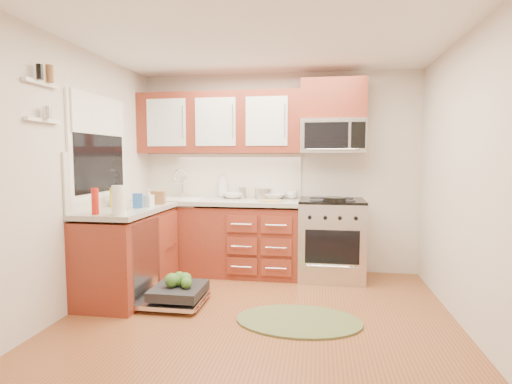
% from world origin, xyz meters
% --- Properties ---
extents(floor, '(3.50, 3.50, 0.00)m').
position_xyz_m(floor, '(0.00, 0.00, 0.00)').
color(floor, brown).
rests_on(floor, ground).
extents(ceiling, '(3.50, 3.50, 0.00)m').
position_xyz_m(ceiling, '(0.00, 0.00, 2.50)').
color(ceiling, white).
rests_on(ceiling, ground).
extents(wall_back, '(3.50, 0.04, 2.50)m').
position_xyz_m(wall_back, '(0.00, 1.75, 1.25)').
color(wall_back, beige).
rests_on(wall_back, ground).
extents(wall_front, '(3.50, 0.04, 2.50)m').
position_xyz_m(wall_front, '(0.00, -1.75, 1.25)').
color(wall_front, beige).
rests_on(wall_front, ground).
extents(wall_left, '(0.04, 3.50, 2.50)m').
position_xyz_m(wall_left, '(-1.75, 0.00, 1.25)').
color(wall_left, beige).
rests_on(wall_left, ground).
extents(wall_right, '(0.04, 3.50, 2.50)m').
position_xyz_m(wall_right, '(1.75, 0.00, 1.25)').
color(wall_right, beige).
rests_on(wall_right, ground).
extents(base_cabinet_back, '(2.05, 0.60, 0.85)m').
position_xyz_m(base_cabinet_back, '(-0.73, 1.45, 0.42)').
color(base_cabinet_back, maroon).
rests_on(base_cabinet_back, ground).
extents(base_cabinet_left, '(0.60, 1.25, 0.85)m').
position_xyz_m(base_cabinet_left, '(-1.45, 0.52, 0.42)').
color(base_cabinet_left, maroon).
rests_on(base_cabinet_left, ground).
extents(countertop_back, '(2.07, 0.64, 0.05)m').
position_xyz_m(countertop_back, '(-0.72, 1.44, 0.90)').
color(countertop_back, '#A39E95').
rests_on(countertop_back, base_cabinet_back).
extents(countertop_left, '(0.64, 1.27, 0.05)m').
position_xyz_m(countertop_left, '(-1.44, 0.53, 0.90)').
color(countertop_left, '#A39E95').
rests_on(countertop_left, base_cabinet_left).
extents(backsplash_back, '(2.05, 0.02, 0.57)m').
position_xyz_m(backsplash_back, '(-0.73, 1.74, 1.21)').
color(backsplash_back, silver).
rests_on(backsplash_back, ground).
extents(backsplash_left, '(0.02, 1.25, 0.57)m').
position_xyz_m(backsplash_left, '(-1.74, 0.52, 1.21)').
color(backsplash_left, silver).
rests_on(backsplash_left, ground).
extents(upper_cabinets, '(2.05, 0.35, 0.75)m').
position_xyz_m(upper_cabinets, '(-0.73, 1.57, 1.88)').
color(upper_cabinets, maroon).
rests_on(upper_cabinets, ground).
extents(cabinet_over_mw, '(0.76, 0.35, 0.47)m').
position_xyz_m(cabinet_over_mw, '(0.68, 1.57, 2.13)').
color(cabinet_over_mw, maroon).
rests_on(cabinet_over_mw, ground).
extents(range, '(0.76, 0.64, 0.95)m').
position_xyz_m(range, '(0.68, 1.43, 0.47)').
color(range, silver).
rests_on(range, ground).
extents(microwave, '(0.76, 0.38, 0.40)m').
position_xyz_m(microwave, '(0.68, 1.55, 1.70)').
color(microwave, silver).
rests_on(microwave, ground).
extents(sink, '(0.62, 0.50, 0.26)m').
position_xyz_m(sink, '(-1.25, 1.42, 0.80)').
color(sink, white).
rests_on(sink, ground).
extents(dishwasher, '(0.70, 0.60, 0.20)m').
position_xyz_m(dishwasher, '(-0.86, 0.30, 0.10)').
color(dishwasher, silver).
rests_on(dishwasher, ground).
extents(window, '(0.03, 1.05, 1.05)m').
position_xyz_m(window, '(-1.74, 0.50, 1.55)').
color(window, white).
rests_on(window, ground).
extents(window_blind, '(0.02, 0.96, 0.40)m').
position_xyz_m(window_blind, '(-1.71, 0.50, 1.88)').
color(window_blind, white).
rests_on(window_blind, ground).
extents(shelf_upper, '(0.04, 0.40, 0.03)m').
position_xyz_m(shelf_upper, '(-1.72, -0.35, 2.05)').
color(shelf_upper, white).
rests_on(shelf_upper, ground).
extents(shelf_lower, '(0.04, 0.40, 0.03)m').
position_xyz_m(shelf_lower, '(-1.72, -0.35, 1.75)').
color(shelf_lower, white).
rests_on(shelf_lower, ground).
extents(rug, '(1.30, 1.07, 0.02)m').
position_xyz_m(rug, '(0.37, 0.07, 0.01)').
color(rug, '#596037').
rests_on(rug, ground).
extents(skillet, '(0.31, 0.31, 0.05)m').
position_xyz_m(skillet, '(0.70, 1.22, 0.97)').
color(skillet, black).
rests_on(skillet, range).
extents(stock_pot, '(0.24, 0.24, 0.13)m').
position_xyz_m(stock_pot, '(-0.16, 1.60, 0.99)').
color(stock_pot, silver).
rests_on(stock_pot, countertop_back).
extents(cutting_board, '(0.27, 0.19, 0.02)m').
position_xyz_m(cutting_board, '(-0.03, 1.31, 0.93)').
color(cutting_board, '#A08249').
rests_on(cutting_board, countertop_back).
extents(canister, '(0.09, 0.09, 0.14)m').
position_xyz_m(canister, '(-0.44, 1.62, 1.00)').
color(canister, silver).
rests_on(canister, countertop_back).
extents(paper_towel_roll, '(0.16, 0.16, 0.27)m').
position_xyz_m(paper_towel_roll, '(-1.25, -0.02, 1.06)').
color(paper_towel_roll, white).
rests_on(paper_towel_roll, countertop_left).
extents(mustard_bottle, '(0.07, 0.07, 0.20)m').
position_xyz_m(mustard_bottle, '(-1.62, 0.55, 1.03)').
color(mustard_bottle, yellow).
rests_on(mustard_bottle, countertop_left).
extents(red_bottle, '(0.07, 0.07, 0.24)m').
position_xyz_m(red_bottle, '(-1.49, 0.00, 1.05)').
color(red_bottle, red).
rests_on(red_bottle, countertop_left).
extents(wooden_box, '(0.16, 0.13, 0.15)m').
position_xyz_m(wooden_box, '(-1.25, 0.86, 1.00)').
color(wooden_box, brown).
rests_on(wooden_box, countertop_left).
extents(blue_carton, '(0.11, 0.09, 0.15)m').
position_xyz_m(blue_carton, '(-1.32, 0.50, 1.00)').
color(blue_carton, '#2457A9').
rests_on(blue_carton, countertop_left).
extents(bowl_a, '(0.32, 0.32, 0.07)m').
position_xyz_m(bowl_a, '(-0.03, 1.60, 0.96)').
color(bowl_a, '#999999').
rests_on(bowl_a, countertop_back).
extents(bowl_b, '(0.29, 0.29, 0.08)m').
position_xyz_m(bowl_b, '(-0.55, 1.59, 0.96)').
color(bowl_b, '#999999').
rests_on(bowl_b, countertop_back).
extents(cup, '(0.15, 0.15, 0.10)m').
position_xyz_m(cup, '(0.19, 1.65, 0.98)').
color(cup, '#999999').
rests_on(cup, countertop_back).
extents(soap_bottle_a, '(0.17, 0.17, 0.33)m').
position_xyz_m(soap_bottle_a, '(-0.71, 1.68, 1.09)').
color(soap_bottle_a, '#999999').
rests_on(soap_bottle_a, countertop_back).
extents(soap_bottle_b, '(0.10, 0.10, 0.19)m').
position_xyz_m(soap_bottle_b, '(-1.25, 0.61, 1.02)').
color(soap_bottle_b, '#999999').
rests_on(soap_bottle_b, countertop_left).
extents(soap_bottle_c, '(0.17, 0.17, 0.17)m').
position_xyz_m(soap_bottle_c, '(-1.62, 0.68, 1.01)').
color(soap_bottle_c, '#999999').
rests_on(soap_bottle_c, countertop_left).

